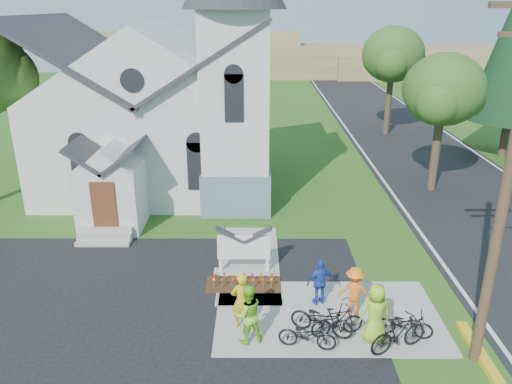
{
  "coord_description": "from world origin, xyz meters",
  "views": [
    {
      "loc": [
        -0.74,
        -12.8,
        9.23
      ],
      "look_at": [
        -0.77,
        5.0,
        2.48
      ],
      "focal_mm": 35.0,
      "sensor_mm": 36.0,
      "label": 1
    }
  ],
  "objects_px": {
    "church_sign": "(244,248)",
    "bike_4": "(405,324)",
    "bike_3": "(399,334)",
    "cyclist_4": "(375,313)",
    "cyclist_3": "(354,291)",
    "cyclist_1": "(247,314)",
    "bike_2": "(307,335)",
    "bike_0": "(322,319)",
    "bike_1": "(337,321)",
    "cyclist_0": "(241,300)",
    "utility_pole": "(512,174)",
    "cyclist_2": "(320,282)"
  },
  "relations": [
    {
      "from": "church_sign",
      "to": "bike_4",
      "type": "height_order",
      "value": "church_sign"
    },
    {
      "from": "bike_3",
      "to": "cyclist_4",
      "type": "height_order",
      "value": "cyclist_4"
    },
    {
      "from": "cyclist_3",
      "to": "cyclist_1",
      "type": "bearing_deg",
      "value": 33.1
    },
    {
      "from": "bike_2",
      "to": "cyclist_1",
      "type": "bearing_deg",
      "value": 90.89
    },
    {
      "from": "bike_0",
      "to": "bike_1",
      "type": "distance_m",
      "value": 0.45
    },
    {
      "from": "cyclist_1",
      "to": "cyclist_0",
      "type": "bearing_deg",
      "value": -94.23
    },
    {
      "from": "cyclist_4",
      "to": "church_sign",
      "type": "bearing_deg",
      "value": -52.34
    },
    {
      "from": "utility_pole",
      "to": "bike_4",
      "type": "bearing_deg",
      "value": 151.92
    },
    {
      "from": "bike_1",
      "to": "cyclist_1",
      "type": "bearing_deg",
      "value": 82.51
    },
    {
      "from": "bike_0",
      "to": "cyclist_4",
      "type": "height_order",
      "value": "cyclist_4"
    },
    {
      "from": "bike_4",
      "to": "cyclist_2",
      "type": "bearing_deg",
      "value": 67.32
    },
    {
      "from": "cyclist_4",
      "to": "bike_4",
      "type": "height_order",
      "value": "cyclist_4"
    },
    {
      "from": "cyclist_1",
      "to": "bike_1",
      "type": "xyz_separation_m",
      "value": [
        2.62,
        0.26,
        -0.43
      ]
    },
    {
      "from": "cyclist_3",
      "to": "bike_4",
      "type": "height_order",
      "value": "cyclist_3"
    },
    {
      "from": "bike_3",
      "to": "cyclist_4",
      "type": "bearing_deg",
      "value": 28.55
    },
    {
      "from": "bike_1",
      "to": "cyclist_2",
      "type": "height_order",
      "value": "cyclist_2"
    },
    {
      "from": "utility_pole",
      "to": "bike_3",
      "type": "xyz_separation_m",
      "value": [
        -2.14,
        0.3,
        -4.8
      ]
    },
    {
      "from": "utility_pole",
      "to": "cyclist_4",
      "type": "xyz_separation_m",
      "value": [
        -2.71,
        0.75,
        -4.44
      ]
    },
    {
      "from": "bike_1",
      "to": "bike_2",
      "type": "bearing_deg",
      "value": 108.27
    },
    {
      "from": "church_sign",
      "to": "bike_0",
      "type": "bearing_deg",
      "value": -56.89
    },
    {
      "from": "cyclist_0",
      "to": "bike_4",
      "type": "xyz_separation_m",
      "value": [
        4.79,
        -0.52,
        -0.46
      ]
    },
    {
      "from": "utility_pole",
      "to": "cyclist_3",
      "type": "height_order",
      "value": "utility_pole"
    },
    {
      "from": "cyclist_2",
      "to": "bike_4",
      "type": "bearing_deg",
      "value": 124.5
    },
    {
      "from": "cyclist_1",
      "to": "bike_4",
      "type": "xyz_separation_m",
      "value": [
        4.6,
        0.23,
        -0.49
      ]
    },
    {
      "from": "bike_0",
      "to": "bike_2",
      "type": "distance_m",
      "value": 0.81
    },
    {
      "from": "cyclist_2",
      "to": "cyclist_3",
      "type": "distance_m",
      "value": 1.15
    },
    {
      "from": "bike_0",
      "to": "cyclist_0",
      "type": "bearing_deg",
      "value": 103.13
    },
    {
      "from": "bike_4",
      "to": "church_sign",
      "type": "bearing_deg",
      "value": 66.11
    },
    {
      "from": "bike_1",
      "to": "utility_pole",
      "type": "bearing_deg",
      "value": -117.59
    },
    {
      "from": "bike_3",
      "to": "cyclist_0",
      "type": "bearing_deg",
      "value": 51.59
    },
    {
      "from": "bike_1",
      "to": "bike_2",
      "type": "relative_size",
      "value": 0.98
    },
    {
      "from": "church_sign",
      "to": "cyclist_3",
      "type": "relative_size",
      "value": 1.36
    },
    {
      "from": "bike_1",
      "to": "cyclist_4",
      "type": "bearing_deg",
      "value": -115.34
    },
    {
      "from": "church_sign",
      "to": "bike_1",
      "type": "height_order",
      "value": "church_sign"
    },
    {
      "from": "church_sign",
      "to": "cyclist_3",
      "type": "height_order",
      "value": "church_sign"
    },
    {
      "from": "bike_0",
      "to": "cyclist_3",
      "type": "relative_size",
      "value": 1.17
    },
    {
      "from": "bike_2",
      "to": "bike_3",
      "type": "xyz_separation_m",
      "value": [
        2.54,
        -0.11,
        0.12
      ]
    },
    {
      "from": "utility_pole",
      "to": "bike_0",
      "type": "bearing_deg",
      "value": 165.8
    },
    {
      "from": "church_sign",
      "to": "bike_0",
      "type": "xyz_separation_m",
      "value": [
        2.37,
        -3.64,
        -0.48
      ]
    },
    {
      "from": "utility_pole",
      "to": "bike_3",
      "type": "relative_size",
      "value": 5.39
    },
    {
      "from": "cyclist_0",
      "to": "cyclist_2",
      "type": "xyz_separation_m",
      "value": [
        2.5,
        1.2,
        -0.09
      ]
    },
    {
      "from": "cyclist_0",
      "to": "bike_4",
      "type": "bearing_deg",
      "value": 157.91
    },
    {
      "from": "cyclist_0",
      "to": "bike_1",
      "type": "relative_size",
      "value": 1.1
    },
    {
      "from": "cyclist_2",
      "to": "utility_pole",
      "type": "bearing_deg",
      "value": 128.1
    },
    {
      "from": "cyclist_4",
      "to": "cyclist_1",
      "type": "bearing_deg",
      "value": -6.1
    },
    {
      "from": "cyclist_0",
      "to": "bike_1",
      "type": "xyz_separation_m",
      "value": [
        2.81,
        -0.49,
        -0.4
      ]
    },
    {
      "from": "cyclist_0",
      "to": "cyclist_4",
      "type": "distance_m",
      "value": 3.91
    },
    {
      "from": "utility_pole",
      "to": "bike_0",
      "type": "distance_m",
      "value": 6.5
    },
    {
      "from": "bike_3",
      "to": "church_sign",
      "type": "bearing_deg",
      "value": 21.46
    },
    {
      "from": "cyclist_1",
      "to": "cyclist_3",
      "type": "xyz_separation_m",
      "value": [
        3.3,
        1.37,
        -0.1
      ]
    }
  ]
}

